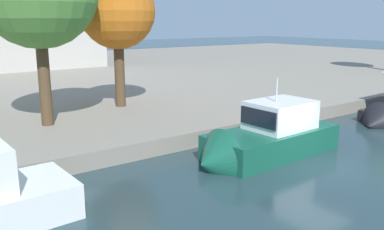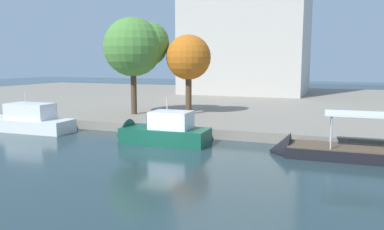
{
  "view_description": "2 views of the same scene",
  "coord_description": "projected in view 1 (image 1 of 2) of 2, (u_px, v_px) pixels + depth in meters",
  "views": [
    {
      "loc": [
        -14.3,
        -10.49,
        6.17
      ],
      "look_at": [
        -3.1,
        5.0,
        1.76
      ],
      "focal_mm": 38.47,
      "sensor_mm": 36.0,
      "label": 1
    },
    {
      "loc": [
        12.0,
        -23.52,
        6.15
      ],
      "look_at": [
        0.61,
        5.34,
        1.86
      ],
      "focal_mm": 35.41,
      "sensor_mm": 36.0,
      "label": 2
    }
  ],
  "objects": [
    {
      "name": "tree_2",
      "position": [
        114.0,
        13.0,
        25.24
      ],
      "size": [
        4.64,
        4.64,
        8.24
      ],
      "color": "#4C3823",
      "rests_on": "dock_promenade"
    },
    {
      "name": "ground_plane",
      "position": [
        317.0,
        166.0,
        17.83
      ],
      "size": [
        220.0,
        220.0,
        0.0
      ],
      "primitive_type": "plane",
      "color": "#23383D"
    },
    {
      "name": "dock_promenade",
      "position": [
        63.0,
        76.0,
        43.56
      ],
      "size": [
        120.0,
        55.0,
        0.81
      ],
      "primitive_type": "cube",
      "color": "gray",
      "rests_on": "ground_plane"
    },
    {
      "name": "motor_yacht_2",
      "position": [
        264.0,
        142.0,
        18.91
      ],
      "size": [
        7.76,
        3.06,
        4.53
      ],
      "rotation": [
        0.0,
        0.0,
        3.18
      ],
      "color": "#14513D",
      "rests_on": "ground_plane"
    }
  ]
}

